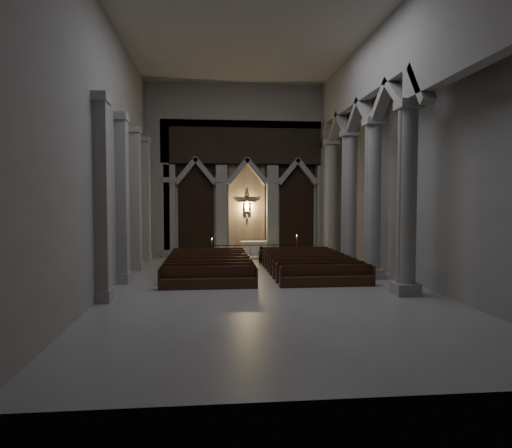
{
  "coord_description": "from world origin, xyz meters",
  "views": [
    {
      "loc": [
        -2.61,
        -20.65,
        3.95
      ],
      "look_at": [
        -0.23,
        3.0,
        2.7
      ],
      "focal_mm": 32.0,
      "sensor_mm": 36.0,
      "label": 1
    }
  ],
  "objects_px": {
    "altar_rail": "(250,250)",
    "pews": "(259,267)",
    "worshipper": "(261,255)",
    "candle_stand_left": "(212,254)",
    "altar": "(254,248)",
    "candle_stand_right": "(297,252)"
  },
  "relations": [
    {
      "from": "pews",
      "to": "worshipper",
      "type": "height_order",
      "value": "worshipper"
    },
    {
      "from": "candle_stand_left",
      "to": "candle_stand_right",
      "type": "bearing_deg",
      "value": 5.61
    },
    {
      "from": "altar_rail",
      "to": "candle_stand_right",
      "type": "relative_size",
      "value": 3.36
    },
    {
      "from": "pews",
      "to": "altar_rail",
      "type": "bearing_deg",
      "value": 90.0
    },
    {
      "from": "altar_rail",
      "to": "worshipper",
      "type": "xyz_separation_m",
      "value": [
        0.5,
        -2.13,
        -0.13
      ]
    },
    {
      "from": "altar_rail",
      "to": "candle_stand_left",
      "type": "height_order",
      "value": "candle_stand_left"
    },
    {
      "from": "altar_rail",
      "to": "candle_stand_right",
      "type": "xyz_separation_m",
      "value": [
        3.24,
        0.72,
        -0.26
      ]
    },
    {
      "from": "candle_stand_left",
      "to": "altar",
      "type": "bearing_deg",
      "value": 30.08
    },
    {
      "from": "candle_stand_left",
      "to": "candle_stand_right",
      "type": "distance_m",
      "value": 5.77
    },
    {
      "from": "candle_stand_right",
      "to": "altar_rail",
      "type": "bearing_deg",
      "value": -167.5
    },
    {
      "from": "altar_rail",
      "to": "pews",
      "type": "xyz_separation_m",
      "value": [
        0.0,
        -5.45,
        -0.37
      ]
    },
    {
      "from": "altar",
      "to": "worshipper",
      "type": "distance_m",
      "value": 3.97
    },
    {
      "from": "candle_stand_right",
      "to": "worshipper",
      "type": "xyz_separation_m",
      "value": [
        -2.74,
        -2.85,
        0.14
      ]
    },
    {
      "from": "altar",
      "to": "altar_rail",
      "type": "bearing_deg",
      "value": -102.53
    },
    {
      "from": "altar",
      "to": "altar_rail",
      "type": "xyz_separation_m",
      "value": [
        -0.41,
        -1.84,
        0.07
      ]
    },
    {
      "from": "candle_stand_left",
      "to": "worshipper",
      "type": "height_order",
      "value": "candle_stand_left"
    },
    {
      "from": "worshipper",
      "to": "candle_stand_right",
      "type": "bearing_deg",
      "value": 27.59
    },
    {
      "from": "candle_stand_right",
      "to": "worshipper",
      "type": "height_order",
      "value": "candle_stand_right"
    },
    {
      "from": "candle_stand_right",
      "to": "worshipper",
      "type": "bearing_deg",
      "value": -133.92
    },
    {
      "from": "altar",
      "to": "altar_rail",
      "type": "relative_size",
      "value": 0.34
    },
    {
      "from": "candle_stand_left",
      "to": "pews",
      "type": "xyz_separation_m",
      "value": [
        2.5,
        -5.6,
        -0.07
      ]
    },
    {
      "from": "altar",
      "to": "candle_stand_right",
      "type": "height_order",
      "value": "candle_stand_right"
    }
  ]
}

